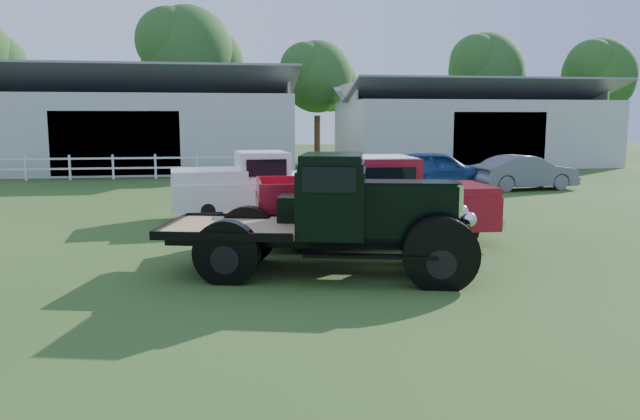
{
  "coord_description": "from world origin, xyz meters",
  "views": [
    {
      "loc": [
        -1.77,
        -11.35,
        2.91
      ],
      "look_at": [
        0.2,
        1.2,
        1.05
      ],
      "focal_mm": 35.0,
      "sensor_mm": 36.0,
      "label": 1
    }
  ],
  "objects": [
    {
      "name": "red_pickup",
      "position": [
        1.72,
        2.75,
        1.04
      ],
      "size": [
        5.73,
        2.31,
        2.07
      ],
      "primitive_type": null,
      "rotation": [
        0.0,
        0.0,
        -0.02
      ],
      "color": "maroon",
      "rests_on": "ground"
    },
    {
      "name": "fence_rail",
      "position": [
        -8.0,
        20.0,
        0.6
      ],
      "size": [
        14.2,
        0.16,
        1.2
      ],
      "primitive_type": null,
      "color": "white",
      "rests_on": "ground"
    },
    {
      "name": "tree_c",
      "position": [
        5.0,
        33.0,
        4.5
      ],
      "size": [
        5.4,
        5.4,
        9.0
      ],
      "primitive_type": null,
      "color": "#264E1D",
      "rests_on": "ground"
    },
    {
      "name": "misc_car_blue",
      "position": [
        7.13,
        13.66,
        0.81
      ],
      "size": [
        4.81,
        2.1,
        1.61
      ],
      "primitive_type": "imported",
      "rotation": [
        0.0,
        0.0,
        1.53
      ],
      "color": "navy",
      "rests_on": "ground"
    },
    {
      "name": "shed_left",
      "position": [
        -7.0,
        26.0,
        2.8
      ],
      "size": [
        18.8,
        10.2,
        5.6
      ],
      "primitive_type": null,
      "color": "#B3B3B3",
      "rests_on": "ground"
    },
    {
      "name": "tree_b",
      "position": [
        -4.0,
        34.0,
        5.75
      ],
      "size": [
        6.9,
        6.9,
        11.5
      ],
      "primitive_type": null,
      "color": "#264E1D",
      "rests_on": "ground"
    },
    {
      "name": "tree_e",
      "position": [
        26.0,
        32.0,
        4.75
      ],
      "size": [
        5.7,
        5.7,
        9.5
      ],
      "primitive_type": null,
      "color": "#264E1D",
      "rests_on": "ground"
    },
    {
      "name": "misc_car_grey",
      "position": [
        10.61,
        12.73,
        0.71
      ],
      "size": [
        4.48,
        2.04,
        1.42
      ],
      "primitive_type": "imported",
      "rotation": [
        0.0,
        0.0,
        1.7
      ],
      "color": "slate",
      "rests_on": "ground"
    },
    {
      "name": "vintage_flatbed",
      "position": [
        0.15,
        0.04,
        1.14
      ],
      "size": [
        6.11,
        3.6,
        2.27
      ],
      "primitive_type": null,
      "rotation": [
        0.0,
        0.0,
        -0.25
      ],
      "color": "black",
      "rests_on": "ground"
    },
    {
      "name": "shed_right",
      "position": [
        14.0,
        27.0,
        2.6
      ],
      "size": [
        16.8,
        9.2,
        5.2
      ],
      "primitive_type": null,
      "color": "#B3B3B3",
      "rests_on": "ground"
    },
    {
      "name": "ground",
      "position": [
        0.0,
        0.0,
        0.0
      ],
      "size": [
        120.0,
        120.0,
        0.0
      ],
      "primitive_type": "plane",
      "color": "#2E4A16"
    },
    {
      "name": "white_pickup",
      "position": [
        -0.72,
        6.92,
        0.96
      ],
      "size": [
        5.39,
        2.45,
        1.93
      ],
      "primitive_type": null,
      "rotation": [
        0.0,
        0.0,
        0.08
      ],
      "color": "white",
      "rests_on": "ground"
    },
    {
      "name": "tree_d",
      "position": [
        18.0,
        34.0,
        5.0
      ],
      "size": [
        6.0,
        6.0,
        10.0
      ],
      "primitive_type": null,
      "color": "#264E1D",
      "rests_on": "ground"
    }
  ]
}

